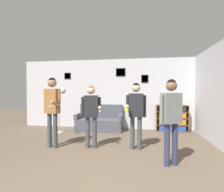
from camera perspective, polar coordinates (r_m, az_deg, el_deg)
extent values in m
plane|color=brown|center=(2.94, -9.16, -27.91)|extent=(20.00, 20.00, 0.00)
cube|color=silver|center=(6.82, 2.39, 0.71)|extent=(7.93, 0.06, 2.70)
cube|color=black|center=(6.82, 2.83, 7.78)|extent=(0.36, 0.02, 0.31)
cube|color=beige|center=(6.81, 2.83, 7.78)|extent=(0.32, 0.01, 0.26)
cube|color=black|center=(6.75, 10.65, 5.58)|extent=(0.26, 0.02, 0.29)
cube|color=gray|center=(6.75, 10.66, 5.58)|extent=(0.22, 0.01, 0.25)
cube|color=black|center=(7.37, -14.32, 6.39)|extent=(0.26, 0.02, 0.25)
cube|color=beige|center=(7.36, -14.34, 6.39)|extent=(0.22, 0.01, 0.21)
cube|color=silver|center=(5.00, 32.60, 0.19)|extent=(0.06, 6.71, 2.70)
cube|color=#4C4C56|center=(6.63, -4.16, -10.64)|extent=(1.73, 0.80, 0.10)
cube|color=#4C4C56|center=(6.59, -4.17, -8.86)|extent=(1.67, 0.74, 0.32)
cube|color=#4C4C56|center=(6.85, -3.53, -4.93)|extent=(1.67, 0.14, 0.51)
cube|color=#4C4C56|center=(6.78, -10.84, -6.45)|extent=(0.12, 0.74, 0.18)
cube|color=#4C4C56|center=(6.41, 2.88, -6.88)|extent=(0.12, 0.74, 0.18)
cube|color=brown|center=(6.65, 14.31, -6.92)|extent=(0.02, 0.30, 0.95)
cube|color=brown|center=(6.83, 23.51, -6.78)|extent=(0.02, 0.30, 0.95)
cube|color=brown|center=(6.86, 18.77, -6.70)|extent=(1.11, 0.01, 0.95)
cube|color=brown|center=(6.80, 18.94, -10.73)|extent=(1.06, 0.30, 0.02)
cube|color=brown|center=(6.67, 19.01, -2.93)|extent=(1.06, 0.30, 0.02)
cube|color=brown|center=(6.76, 18.95, -8.86)|extent=(1.06, 0.30, 0.02)
cube|color=brown|center=(6.72, 18.97, -6.87)|extent=(1.06, 0.30, 0.02)
cube|color=brown|center=(6.69, 18.99, -4.86)|extent=(1.06, 0.30, 0.02)
cube|color=#2847A3|center=(6.77, 18.96, -9.89)|extent=(0.92, 0.26, 0.18)
cube|color=#B77023|center=(6.73, 18.98, -7.91)|extent=(0.92, 0.26, 0.18)
cube|color=#B77023|center=(6.70, 18.99, -5.90)|extent=(0.92, 0.26, 0.18)
cube|color=black|center=(6.67, 19.01, -3.88)|extent=(0.92, 0.26, 0.18)
cylinder|color=#ADA89E|center=(6.47, -16.79, -11.33)|extent=(0.28, 0.28, 0.03)
cylinder|color=#ADA89E|center=(6.34, -16.85, -4.59)|extent=(0.03, 0.03, 1.50)
cylinder|color=#ADA89E|center=(6.28, -16.32, 1.91)|extent=(0.02, 0.16, 0.02)
sphere|color=silver|center=(6.25, -15.74, 1.64)|extent=(0.22, 0.22, 0.22)
cylinder|color=#ADA89E|center=(6.34, -17.46, 0.99)|extent=(0.02, 0.16, 0.02)
sphere|color=silver|center=(6.37, -18.02, 0.72)|extent=(0.22, 0.22, 0.22)
cylinder|color=#3D4247|center=(4.89, -19.70, -10.41)|extent=(0.11, 0.11, 0.88)
cylinder|color=#3D4247|center=(4.78, -18.00, -10.67)|extent=(0.11, 0.11, 0.88)
cube|color=#936033|center=(4.73, -18.93, -1.55)|extent=(0.39, 0.26, 0.63)
sphere|color=#997051|center=(4.73, -18.98, 4.08)|extent=(0.23, 0.23, 0.23)
sphere|color=black|center=(4.73, -18.99, 4.56)|extent=(0.19, 0.19, 0.19)
cylinder|color=#936033|center=(4.60, -16.86, 0.13)|extent=(0.07, 0.07, 0.27)
cylinder|color=#997051|center=(4.49, -17.96, -2.48)|extent=(0.12, 0.33, 0.19)
cylinder|color=white|center=(4.38, -19.13, -3.49)|extent=(0.06, 0.15, 0.09)
cylinder|color=#936033|center=(4.87, -20.91, -1.74)|extent=(0.07, 0.07, 0.59)
cylinder|color=#3D4247|center=(4.60, -7.96, -11.72)|extent=(0.11, 0.11, 0.79)
cylinder|color=#3D4247|center=(4.59, -5.67, -11.74)|extent=(0.11, 0.11, 0.79)
cube|color=#232328|center=(4.49, -6.84, -3.36)|extent=(0.40, 0.28, 0.56)
sphere|color=#D1A889|center=(4.47, -6.86, 1.91)|extent=(0.20, 0.20, 0.20)
sphere|color=brown|center=(4.47, -6.86, 2.37)|extent=(0.17, 0.17, 0.17)
cylinder|color=#232328|center=(4.47, -4.10, -1.82)|extent=(0.07, 0.07, 0.24)
cylinder|color=#D1A889|center=(4.36, -4.09, -4.27)|extent=(0.13, 0.29, 0.18)
cylinder|color=white|center=(4.24, -4.08, -5.26)|extent=(0.07, 0.15, 0.09)
cylinder|color=#232328|center=(4.51, -9.58, -3.65)|extent=(0.07, 0.07, 0.52)
cylinder|color=#3D4247|center=(4.49, 6.65, -11.83)|extent=(0.11, 0.11, 0.82)
cylinder|color=#3D4247|center=(4.50, 8.99, -11.84)|extent=(0.11, 0.11, 0.82)
cube|color=#232328|center=(4.39, 7.85, -2.95)|extent=(0.37, 0.21, 0.58)
sphere|color=#D1A889|center=(4.37, 7.87, 2.65)|extent=(0.21, 0.21, 0.21)
sphere|color=black|center=(4.37, 7.87, 3.14)|extent=(0.18, 0.18, 0.18)
cylinder|color=#232328|center=(4.39, 10.66, -3.25)|extent=(0.07, 0.07, 0.54)
cylinder|color=#232328|center=(4.38, 5.05, -1.29)|extent=(0.07, 0.07, 0.24)
cylinder|color=#D1A889|center=(4.26, 4.96, -3.87)|extent=(0.07, 0.30, 0.18)
cylinder|color=yellow|center=(4.13, 4.88, -4.64)|extent=(0.08, 0.08, 0.10)
cylinder|color=#2D334C|center=(3.66, 17.49, -14.91)|extent=(0.11, 0.11, 0.83)
cylinder|color=#2D334C|center=(3.76, 19.84, -14.49)|extent=(0.11, 0.11, 0.83)
cube|color=slate|center=(3.58, 18.77, -3.77)|extent=(0.41, 0.34, 0.59)
sphere|color=brown|center=(3.56, 18.83, 3.20)|extent=(0.21, 0.21, 0.21)
sphere|color=black|center=(3.57, 18.84, 3.80)|extent=(0.18, 0.18, 0.18)
cylinder|color=slate|center=(3.71, 21.49, -3.96)|extent=(0.07, 0.07, 0.55)
cylinder|color=slate|center=(3.46, 15.85, -4.30)|extent=(0.07, 0.07, 0.55)
cylinder|color=#3D6638|center=(6.24, -11.66, -11.09)|extent=(0.07, 0.07, 0.18)
cylinder|color=#3D6638|center=(6.21, -11.66, -9.95)|extent=(0.03, 0.03, 0.08)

